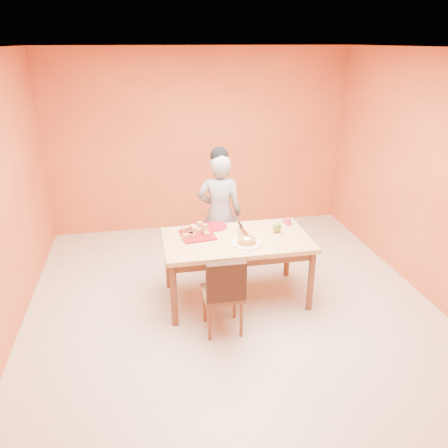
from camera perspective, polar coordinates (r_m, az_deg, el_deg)
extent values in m
plane|color=beige|center=(4.93, 1.29, -11.24)|extent=(5.00, 5.00, 0.00)
plane|color=silver|center=(4.08, 1.64, 22.00)|extent=(5.00, 5.00, 0.00)
plane|color=orange|center=(6.69, -3.24, 10.66)|extent=(4.50, 0.00, 4.50)
plane|color=orange|center=(5.26, 26.23, 4.93)|extent=(0.00, 5.00, 5.00)
cube|color=tan|center=(4.80, 1.66, -2.12)|extent=(1.60, 0.90, 0.05)
cube|color=brown|center=(4.83, 1.65, -2.93)|extent=(1.48, 0.78, 0.10)
cylinder|color=brown|center=(4.55, -6.56, -9.26)|extent=(0.07, 0.07, 0.71)
cylinder|color=brown|center=(5.22, -7.31, -4.77)|extent=(0.07, 0.07, 0.71)
cylinder|color=brown|center=(4.85, 11.27, -7.36)|extent=(0.07, 0.07, 0.71)
cylinder|color=brown|center=(5.49, 8.29, -3.38)|extent=(0.07, 0.07, 0.71)
imported|color=gray|center=(5.45, -0.58, 1.37)|extent=(0.62, 0.47, 1.53)
cube|color=maroon|center=(4.84, -3.47, -1.44)|extent=(0.40, 0.40, 0.02)
cylinder|color=maroon|center=(5.07, -1.17, -0.30)|extent=(0.36, 0.36, 0.02)
cylinder|color=silver|center=(4.66, 2.98, -2.52)|extent=(0.32, 0.32, 0.01)
cylinder|color=gold|center=(4.65, 2.98, -2.21)|extent=(0.22, 0.22, 0.05)
cube|color=silver|center=(4.79, 2.59, -0.98)|extent=(0.07, 0.27, 0.01)
ellipsoid|color=olive|center=(4.94, 6.93, -0.42)|extent=(0.11, 0.10, 0.13)
cylinder|color=#C41D57|center=(5.16, 8.39, 0.31)|extent=(0.08, 0.08, 0.09)
cylinder|color=#3B2410|center=(5.25, 8.12, 0.39)|extent=(0.10, 0.10, 0.03)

